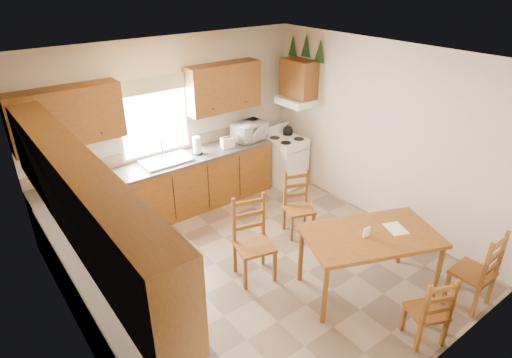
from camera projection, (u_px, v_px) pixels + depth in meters
floor at (261, 267)px, 5.68m from camera, size 4.50×4.50×0.00m
ceiling at (262, 61)px, 4.47m from camera, size 4.50×4.50×0.00m
wall_left at (65, 244)px, 3.85m from camera, size 4.50×4.50×0.00m
wall_right at (381, 135)px, 6.30m from camera, size 4.50×4.50×0.00m
wall_back at (173, 126)px, 6.67m from camera, size 4.50×4.50×0.00m
wall_front at (431, 274)px, 3.48m from camera, size 4.50×4.50×0.00m
lower_cab_back at (165, 191)px, 6.66m from camera, size 3.75×0.60×0.88m
lower_cab_left at (118, 314)px, 4.32m from camera, size 0.60×3.60×0.88m
counter_back at (162, 164)px, 6.46m from camera, size 3.75×0.63×0.04m
counter_left at (111, 278)px, 4.11m from camera, size 0.63×3.60×0.04m
backsplash at (153, 152)px, 6.61m from camera, size 3.75×0.01×0.18m
upper_cab_back_left at (67, 117)px, 5.49m from camera, size 1.41×0.33×0.75m
upper_cab_back_right at (223, 87)px, 6.79m from camera, size 1.25×0.33×0.75m
upper_cab_left at (78, 196)px, 3.61m from camera, size 0.33×3.60×0.75m
upper_cab_stove at (299, 78)px, 7.13m from camera, size 0.33×0.62×0.62m
range_hood at (296, 101)px, 7.27m from camera, size 0.44×0.62×0.12m
window_frame at (154, 118)px, 6.40m from camera, size 1.13×0.02×1.18m
window_pane at (155, 118)px, 6.39m from camera, size 1.05×0.01×1.10m
window_valance at (152, 85)px, 6.15m from camera, size 1.19×0.01×0.24m
sink_basin at (166, 161)px, 6.48m from camera, size 0.75×0.45×0.04m
pine_decal_a at (320, 51)px, 6.75m from camera, size 0.22×0.22×0.36m
pine_decal_b at (306, 45)px, 6.96m from camera, size 0.22×0.22×0.36m
pine_decal_c at (293, 45)px, 7.21m from camera, size 0.22×0.22×0.36m
stove at (286, 162)px, 7.70m from camera, size 0.61×0.62×0.85m
coffeemaker at (57, 181)px, 5.58m from camera, size 0.24×0.26×0.30m
paper_towel at (197, 145)px, 6.70m from camera, size 0.13×0.13×0.29m
toaster at (227, 142)px, 6.97m from camera, size 0.22×0.16×0.17m
microwave at (249, 131)px, 7.24m from camera, size 0.55×0.43×0.30m
dining_table at (367, 262)px, 5.12m from camera, size 1.75×1.39×0.82m
chair_near_left at (428, 307)px, 4.42m from camera, size 0.47×0.46×0.86m
chair_near_right at (474, 268)px, 4.88m from camera, size 0.43×0.41×1.01m
chair_far_left at (254, 241)px, 5.28m from camera, size 0.55×0.54×1.08m
chair_far_right at (299, 205)px, 6.21m from camera, size 0.50×0.49×0.94m
table_paper at (396, 229)px, 5.03m from camera, size 0.29×0.33×0.00m
table_card at (367, 232)px, 4.86m from camera, size 0.09×0.03×0.12m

